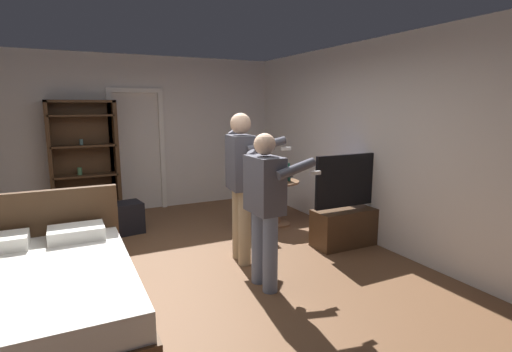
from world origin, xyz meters
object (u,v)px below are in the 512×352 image
Objects in this scene: bookshelf at (84,156)px; tv_flatscreen at (351,218)px; bed at (38,300)px; side_table at (278,195)px; bottle_on_table at (289,173)px; wooden_chair at (247,193)px; suitcase_dark at (112,218)px; laptop at (278,178)px; suitcase_small at (120,219)px; person_striped_shirt at (242,178)px; person_blue_shirt at (265,201)px.

tv_flatscreen is (3.07, -2.92, -0.68)m from bookshelf.
side_table is (3.19, 1.75, 0.17)m from bed.
wooden_chair reaches higher than bottle_on_table.
laptop is at bearing -29.58° from suitcase_dark.
suitcase_small is at bearing 162.73° from wooden_chair.
bottle_on_table is (0.17, -0.04, 0.06)m from laptop.
bottle_on_table is 2.72m from suitcase_dark.
bookshelf is 3.19m from side_table.
person_striped_shirt is 2.21m from suitcase_small.
bed is at bearing -161.85° from person_striped_shirt.
person_blue_shirt is (-1.61, -0.60, 0.55)m from tv_flatscreen.
wooden_chair is at bearing 164.23° from laptop.
laptop is 0.65× the size of suitcase_dark.
laptop is at bearing 43.72° from person_striped_shirt.
person_blue_shirt reaches higher than suitcase_dark.
suitcase_dark is (-1.19, 2.61, -0.71)m from person_blue_shirt.
suitcase_small is (-1.11, 2.42, -0.68)m from person_blue_shirt.
suitcase_dark is at bearing 144.33° from tv_flatscreen.
side_table is at bearing 44.20° from person_striped_shirt.
person_striped_shirt is (2.11, 0.69, 0.71)m from bed.
tv_flatscreen is (3.65, 0.57, 0.06)m from bed.
bookshelf is 2.74m from wooden_chair.
person_striped_shirt is at bearing -117.47° from wooden_chair.
bookshelf reaches higher than bed.
bottle_on_table is (-0.31, 1.10, 0.46)m from tv_flatscreen.
side_table is 0.71× the size of wooden_chair.
side_table is 0.44× the size of person_blue_shirt.
person_blue_shirt reaches higher than wooden_chair.
wooden_chair is (-0.94, 1.27, 0.18)m from tv_flatscreen.
bottle_on_table is at bearing -33.35° from bookshelf.
bed is 3.63m from laptop.
person_striped_shirt reaches higher than laptop.
bed is 3.80× the size of suitcase_dark.
bottle_on_table reaches higher than laptop.
laptop is at bearing -121.56° from side_table.
tv_flatscreen is 0.77× the size of person_blue_shirt.
laptop reaches higher than suitcase_dark.
bed is at bearing -151.70° from laptop.
laptop is 0.53m from wooden_chair.
person_striped_shirt reaches higher than tv_flatscreen.
laptop is 2.54m from suitcase_dark.
person_striped_shirt reaches higher than side_table.
tv_flatscreen is at bearing -4.56° from person_striped_shirt.
bookshelf is (0.57, 3.49, 0.73)m from bed.
person_blue_shirt is at bearing -109.67° from wooden_chair.
wooden_chair is 1.57× the size of suitcase_small.
bookshelf is 3.81m from person_blue_shirt.
bookshelf is 3.58× the size of suitcase_dark.
bed is 3.61m from bookshelf.
bottle_on_table is 0.51× the size of suitcase_dark.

